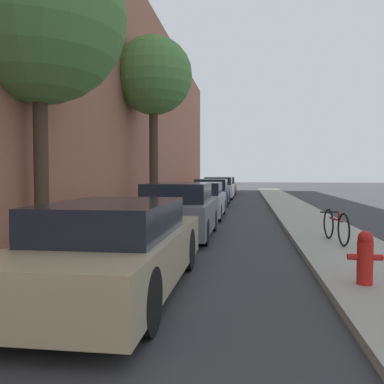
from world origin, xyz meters
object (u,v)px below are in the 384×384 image
parked_car_champagne (117,248)px  parked_car_navy (211,193)px  parked_car_silver (201,201)px  street_tree_far (153,77)px  parked_car_maroon (225,186)px  bicycle (336,226)px  parked_car_grey (179,211)px  street_tree_near (39,16)px  parked_car_white (219,188)px  fire_hydrant (365,257)px

parked_car_champagne → parked_car_navy: size_ratio=1.15×
parked_car_silver → street_tree_far: (-1.98, 0.75, 4.86)m
parked_car_silver → street_tree_far: size_ratio=0.58×
parked_car_champagne → parked_car_maroon: 26.59m
parked_car_maroon → bicycle: 22.85m
parked_car_grey → street_tree_near: size_ratio=0.59×
parked_car_white → bicycle: size_ratio=2.50×
parked_car_navy → bicycle: 12.04m
fire_hydrant → bicycle: bearing=84.5°
fire_hydrant → street_tree_far: bearing=117.9°
parked_car_silver → parked_car_white: size_ratio=0.93×
bicycle → parked_car_white: bearing=96.1°
parked_car_champagne → street_tree_near: (-2.53, 2.71, 4.31)m
parked_car_navy → parked_car_maroon: bearing=89.6°
parked_car_navy → parked_car_white: parked_car_white is taller
parked_car_champagne → parked_car_grey: (0.02, 5.05, 0.04)m
parked_car_white → fire_hydrant: 20.93m
street_tree_far → bicycle: street_tree_far is taller
parked_car_champagne → parked_car_white: (-0.02, 21.12, 0.05)m
parked_car_white → street_tree_near: 19.06m
parked_car_grey → fire_hydrant: size_ratio=5.19×
parked_car_champagne → street_tree_near: bearing=133.1°
parked_car_silver → street_tree_far: bearing=159.2°
parked_car_silver → parked_car_grey: bearing=-90.4°
parked_car_grey → parked_car_champagne: bearing=-90.3°
parked_car_grey → street_tree_far: street_tree_far is taller
parked_car_white → bicycle: 17.49m
parked_car_silver → parked_car_navy: size_ratio=0.99×
parked_car_silver → bicycle: size_ratio=2.32×
parked_car_silver → parked_car_white: bearing=90.4°
street_tree_far → fire_hydrant: street_tree_far is taller
parked_car_grey → parked_car_navy: size_ratio=0.96×
street_tree_near → parked_car_white: bearing=82.2°
parked_car_champagne → parked_car_navy: (-0.02, 15.47, 0.02)m
parked_car_silver → street_tree_near: (-2.59, -7.14, 4.30)m
fire_hydrant → parked_car_maroon: bearing=97.4°
parked_car_grey → bicycle: 3.89m
street_tree_far → fire_hydrant: bearing=-62.1°
street_tree_near → bicycle: street_tree_near is taller
parked_car_champagne → parked_car_maroon: bearing=89.9°
parked_car_navy → fire_hydrant: size_ratio=5.39×
street_tree_far → bicycle: bearing=-49.0°
parked_car_maroon → bicycle: (3.73, -22.54, -0.17)m
parked_car_maroon → fire_hydrant: 26.33m
parked_car_grey → parked_car_maroon: size_ratio=0.86×
parked_car_maroon → street_tree_near: (-2.59, -23.88, 4.29)m
street_tree_near → street_tree_far: size_ratio=0.96×
parked_car_navy → parked_car_silver: bearing=-89.2°
parked_car_champagne → street_tree_near: size_ratio=0.70×
parked_car_white → parked_car_maroon: parked_car_white is taller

